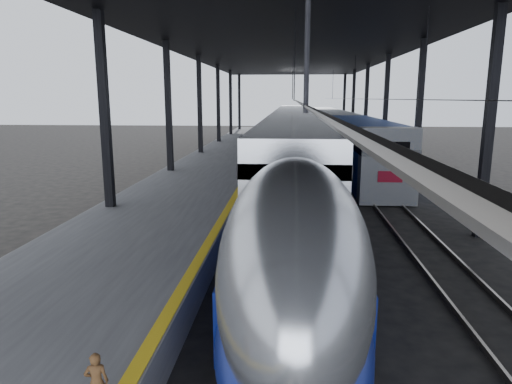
# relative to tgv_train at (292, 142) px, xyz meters

# --- Properties ---
(ground) EXTENTS (160.00, 160.00, 0.00)m
(ground) POSITION_rel_tgv_train_xyz_m (-2.00, -22.97, -2.11)
(ground) COLOR black
(ground) RESTS_ON ground
(platform) EXTENTS (6.00, 80.00, 1.00)m
(platform) POSITION_rel_tgv_train_xyz_m (-5.50, -2.97, -1.61)
(platform) COLOR #4C4C4F
(platform) RESTS_ON ground
(yellow_strip) EXTENTS (0.30, 80.00, 0.01)m
(yellow_strip) POSITION_rel_tgv_train_xyz_m (-2.70, -2.97, -1.10)
(yellow_strip) COLOR gold
(yellow_strip) RESTS_ON platform
(rails) EXTENTS (6.52, 80.00, 0.16)m
(rails) POSITION_rel_tgv_train_xyz_m (2.50, -2.97, -2.03)
(rails) COLOR slate
(rails) RESTS_ON ground
(canopy) EXTENTS (18.00, 75.00, 9.47)m
(canopy) POSITION_rel_tgv_train_xyz_m (-0.10, -2.97, 7.01)
(canopy) COLOR black
(canopy) RESTS_ON ground
(tgv_train) EXTENTS (3.14, 65.20, 4.51)m
(tgv_train) POSITION_rel_tgv_train_xyz_m (0.00, 0.00, 0.00)
(tgv_train) COLOR #B0B2B7
(tgv_train) RESTS_ON ground
(second_train) EXTENTS (2.97, 56.05, 4.09)m
(second_train) POSITION_rel_tgv_train_xyz_m (5.00, 14.22, -0.04)
(second_train) COLOR navy
(second_train) RESTS_ON ground
(child) EXTENTS (0.39, 0.31, 0.95)m
(child) POSITION_rel_tgv_train_xyz_m (-2.90, -30.75, -0.63)
(child) COLOR #53351B
(child) RESTS_ON platform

